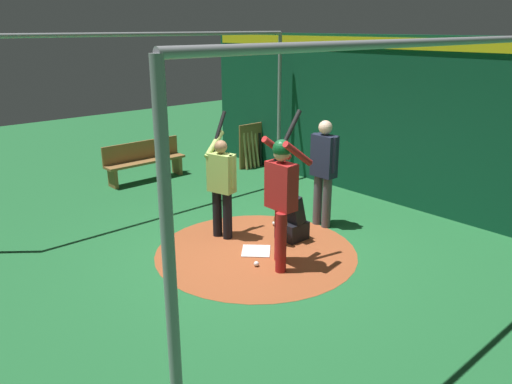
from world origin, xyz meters
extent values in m
plane|color=#216633|center=(0.00, 0.00, 0.00)|extent=(26.29, 26.29, 0.00)
cylinder|color=#9E4C28|center=(0.00, 0.00, 0.00)|extent=(3.03, 3.03, 0.01)
cube|color=white|center=(0.00, 0.00, 0.01)|extent=(0.59, 0.59, 0.01)
cylinder|color=maroon|center=(0.17, 0.70, 0.43)|extent=(0.15, 0.15, 0.86)
cylinder|color=maroon|center=(-0.07, 0.43, 0.43)|extent=(0.15, 0.15, 0.86)
cube|color=#B21E1E|center=(0.05, 0.56, 1.19)|extent=(0.22, 0.44, 0.65)
cylinder|color=#B21E1E|center=(-0.05, 0.76, 1.65)|extent=(0.52, 0.09, 0.40)
cylinder|color=#B21E1E|center=(-0.05, 0.37, 1.65)|extent=(0.52, 0.09, 0.40)
sphere|color=tan|center=(0.05, 0.56, 1.64)|extent=(0.22, 0.22, 0.22)
sphere|color=#0F4C23|center=(0.05, 0.56, 1.70)|extent=(0.25, 0.25, 0.25)
cylinder|color=black|center=(-0.17, 0.43, 1.79)|extent=(0.54, 0.06, 0.73)
cube|color=black|center=(-0.76, 0.01, 0.15)|extent=(0.40, 0.40, 0.29)
cube|color=black|center=(-0.72, 0.01, 0.51)|extent=(0.31, 0.40, 0.48)
sphere|color=beige|center=(-0.70, 0.01, 0.84)|extent=(0.22, 0.22, 0.22)
cube|color=gray|center=(-0.60, 0.01, 0.84)|extent=(0.03, 0.20, 0.20)
ellipsoid|color=brown|center=(-0.44, 0.07, 0.39)|extent=(0.12, 0.28, 0.22)
cylinder|color=#4C4C51|center=(-1.54, 0.05, 0.44)|extent=(0.15, 0.15, 0.87)
cylinder|color=#4C4C51|center=(-1.54, -0.15, 0.44)|extent=(0.15, 0.15, 0.87)
cube|color=#1E2338|center=(-1.54, -0.05, 1.22)|extent=(0.22, 0.42, 0.69)
cylinder|color=#1E2338|center=(-1.54, 0.16, 1.27)|extent=(0.09, 0.09, 0.58)
cylinder|color=#1E2338|center=(-1.54, -0.25, 1.27)|extent=(0.09, 0.09, 0.58)
sphere|color=beige|center=(-1.54, -0.05, 1.69)|extent=(0.23, 0.23, 0.23)
cylinder|color=black|center=(0.00, -0.68, 0.39)|extent=(0.15, 0.15, 0.77)
cylinder|color=black|center=(0.05, -0.87, 0.39)|extent=(0.15, 0.15, 0.77)
cube|color=#ABC661|center=(0.03, -0.78, 1.08)|extent=(0.32, 0.46, 0.61)
cylinder|color=#ABC661|center=(-0.03, -0.58, 1.12)|extent=(0.09, 0.09, 0.51)
cylinder|color=#ABC661|center=(-0.02, -1.00, 1.48)|extent=(0.46, 0.21, 0.40)
sphere|color=#9E704C|center=(0.03, -0.78, 1.49)|extent=(0.20, 0.20, 0.20)
cylinder|color=black|center=(-0.09, -1.02, 1.60)|extent=(0.46, 0.18, 0.74)
cube|color=#0F472D|center=(-3.52, 0.00, 1.55)|extent=(0.20, 10.29, 3.09)
cube|color=yellow|center=(-3.41, 0.00, 2.94)|extent=(0.03, 10.08, 0.20)
cylinder|color=gray|center=(-3.17, -2.78, 1.55)|extent=(0.08, 0.08, 3.10)
cylinder|color=gray|center=(3.17, 2.78, 1.55)|extent=(0.08, 0.08, 3.10)
cylinder|color=gray|center=(0.00, -2.78, 3.10)|extent=(6.35, 0.07, 0.07)
cylinder|color=gray|center=(0.00, 2.78, 3.10)|extent=(6.35, 0.07, 0.07)
cube|color=olive|center=(-3.27, -3.64, 0.53)|extent=(1.06, 0.04, 1.05)
cylinder|color=black|center=(-3.70, -3.58, 0.46)|extent=(0.06, 0.15, 0.91)
cylinder|color=tan|center=(-3.58, -3.58, 0.45)|extent=(0.06, 0.15, 0.91)
cylinder|color=black|center=(-3.46, -3.58, 0.41)|extent=(0.06, 0.16, 0.81)
cylinder|color=black|center=(-3.34, -3.58, 0.40)|extent=(0.06, 0.13, 0.81)
cylinder|color=tan|center=(-3.22, -3.58, 0.42)|extent=(0.06, 0.20, 0.83)
cylinder|color=tan|center=(-3.10, -3.58, 0.44)|extent=(0.06, 0.20, 0.88)
cylinder|color=tan|center=(-2.98, -3.58, 0.43)|extent=(0.06, 0.19, 0.86)
cylinder|color=tan|center=(-2.86, -3.58, 0.43)|extent=(0.06, 0.19, 0.87)
cube|color=olive|center=(-0.66, -4.35, 0.42)|extent=(1.83, 0.36, 0.05)
cube|color=olive|center=(-0.66, -4.51, 0.65)|extent=(1.83, 0.04, 0.40)
cube|color=olive|center=(-1.45, -4.35, 0.20)|extent=(0.08, 0.32, 0.40)
cube|color=olive|center=(0.14, -4.35, 0.20)|extent=(0.08, 0.32, 0.40)
sphere|color=white|center=(0.32, 0.37, 0.04)|extent=(0.07, 0.07, 0.07)
sphere|color=white|center=(-0.92, -0.56, 0.04)|extent=(0.07, 0.07, 0.07)
camera|label=1|loc=(4.56, 5.11, 3.23)|focal=34.99mm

